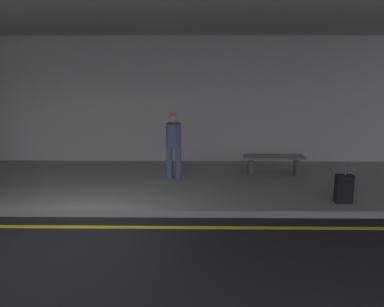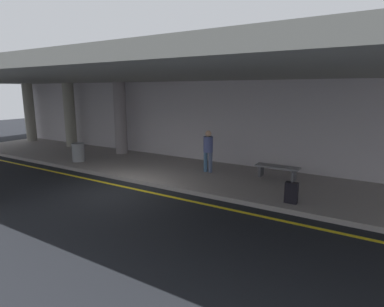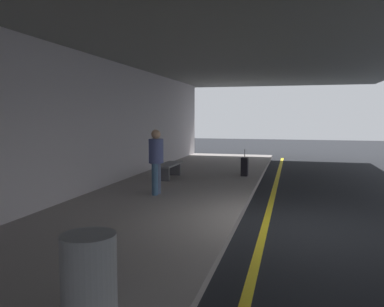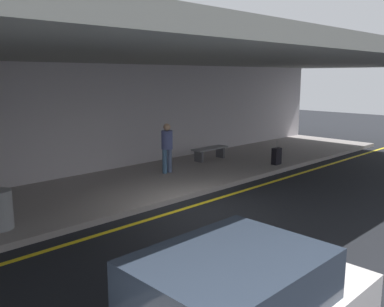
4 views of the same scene
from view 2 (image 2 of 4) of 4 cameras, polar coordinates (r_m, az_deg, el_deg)
name	(u,v)px [view 2 (image 2 of 4)]	position (r m, az deg, el deg)	size (l,w,h in m)	color
ground_plane	(117,191)	(11.10, -13.56, -6.66)	(60.00, 60.00, 0.00)	black
sidewalk	(169,170)	(13.34, -4.14, -2.95)	(26.00, 4.20, 0.15)	gray
lane_stripe_yellow	(126,187)	(11.42, -11.87, -6.04)	(26.00, 0.14, 0.01)	yellow
support_column_far_left	(29,112)	(22.88, -27.52, 6.66)	(0.62, 0.62, 3.65)	gray
support_column_left_mid	(70,115)	(19.57, -21.40, 6.55)	(0.62, 0.62, 3.65)	gray
support_column_center	(120,118)	(16.57, -12.93, 6.29)	(0.62, 0.62, 3.65)	gray
ceiling_overhang	(160,75)	(12.53, -5.78, 13.97)	(28.00, 13.20, 0.30)	gray
terminal_back_wall	(197,122)	(14.88, 0.84, 5.73)	(26.00, 0.30, 3.80)	#BBB4BA
traveler_with_luggage	(208,148)	(12.46, 2.96, 0.92)	(0.38, 0.38, 1.68)	#406387
suitcase_upright_primary	(291,193)	(9.62, 17.66, -6.82)	(0.36, 0.22, 0.90)	black
bench_metal	(277,169)	(12.06, 15.29, -2.81)	(1.60, 0.50, 0.48)	slate
trash_bin_steel	(78,152)	(15.37, -20.03, 0.22)	(0.56, 0.56, 0.85)	gray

